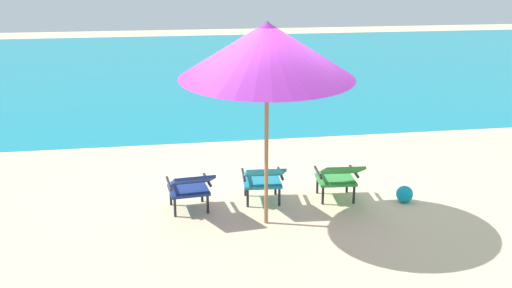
% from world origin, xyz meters
% --- Properties ---
extents(ground_plane, '(40.00, 40.00, 0.00)m').
position_xyz_m(ground_plane, '(0.00, 4.00, 0.00)').
color(ground_plane, beige).
extents(ocean_band, '(40.00, 18.00, 0.01)m').
position_xyz_m(ocean_band, '(0.00, 12.15, 0.00)').
color(ocean_band, teal).
rests_on(ocean_band, ground_plane).
extents(lounge_chair_left, '(0.62, 0.92, 0.68)m').
position_xyz_m(lounge_chair_left, '(-0.99, -0.17, 0.40)').
color(lounge_chair_left, navy).
rests_on(lounge_chair_left, ground_plane).
extents(lounge_chair_center, '(0.60, 0.91, 0.68)m').
position_xyz_m(lounge_chair_center, '(0.02, -0.05, 0.40)').
color(lounge_chair_center, teal).
rests_on(lounge_chair_center, ground_plane).
extents(lounge_chair_right, '(0.61, 0.92, 0.68)m').
position_xyz_m(lounge_chair_right, '(1.07, -0.13, 0.40)').
color(lounge_chair_right, '#338E3D').
rests_on(lounge_chair_right, ground_plane).
extents(beach_umbrella_center, '(2.41, 2.44, 2.63)m').
position_xyz_m(beach_umbrella_center, '(-0.05, -0.63, 2.23)').
color(beach_umbrella_center, olive).
rests_on(beach_umbrella_center, ground_plane).
extents(beach_ball, '(0.24, 0.24, 0.24)m').
position_xyz_m(beach_ball, '(2.00, -0.27, 0.12)').
color(beach_ball, '#0A93AD').
rests_on(beach_ball, ground_plane).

